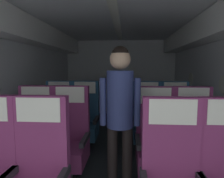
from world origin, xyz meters
TOP-DOWN VIEW (x-y plane):
  - ground at (0.00, 2.84)m, footprint 3.42×6.07m
  - fuselage_shell at (0.00, 3.09)m, footprint 3.30×5.72m
  - seat_b_left_window at (-0.98, 2.23)m, footprint 0.49×0.50m
  - seat_b_left_aisle at (-0.53, 2.24)m, footprint 0.49×0.50m
  - seat_b_right_aisle at (0.99, 2.25)m, footprint 0.49×0.50m
  - seat_b_right_window at (0.54, 2.23)m, footprint 0.49×0.50m
  - seat_c_left_window at (-0.99, 3.11)m, footprint 0.49×0.50m
  - seat_c_left_aisle at (-0.53, 3.13)m, footprint 0.49×0.50m
  - seat_c_right_aisle at (0.99, 3.13)m, footprint 0.49×0.50m
  - seat_c_right_window at (0.52, 3.11)m, footprint 0.49×0.50m
  - flight_attendant at (0.11, 1.96)m, footprint 0.43×0.28m

SIDE VIEW (x-z plane):
  - ground at x=0.00m, z-range -0.02..0.00m
  - seat_b_left_window at x=-0.98m, z-range -0.10..1.05m
  - seat_b_left_aisle at x=-0.53m, z-range -0.10..1.05m
  - seat_b_right_aisle at x=0.99m, z-range -0.10..1.05m
  - seat_b_right_window at x=0.54m, z-range -0.10..1.05m
  - seat_c_left_window at x=-0.99m, z-range -0.10..1.05m
  - seat_c_left_aisle at x=-0.53m, z-range -0.10..1.05m
  - seat_c_right_aisle at x=0.99m, z-range -0.10..1.05m
  - seat_c_right_window at x=0.52m, z-range -0.10..1.05m
  - flight_attendant at x=0.11m, z-range 0.19..1.79m
  - fuselage_shell at x=0.00m, z-range 0.48..2.70m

